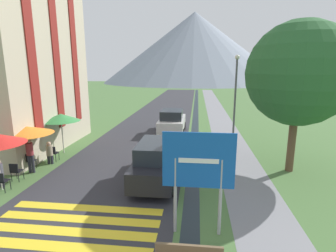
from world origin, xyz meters
TOP-DOWN VIEW (x-y plane):
  - ground_plane at (0.00, 20.00)m, footprint 160.00×160.00m
  - road at (-2.50, 30.00)m, footprint 6.40×60.00m
  - footpath at (3.60, 30.00)m, footprint 2.20×60.00m
  - drainage_channel at (1.20, 30.00)m, footprint 0.60×60.00m
  - crosswalk_marking at (-2.50, 4.21)m, footprint 5.44×2.54m
  - mountain_distant at (-0.12, 96.59)m, footprint 65.70×65.70m
  - hotel_building at (-9.39, 12.00)m, footprint 5.44×9.01m
  - road_sign at (1.40, 4.24)m, footprint 2.09×0.11m
  - parked_car_near at (-0.40, 7.97)m, footprint 1.85×4.58m
  - parked_car_far at (-0.58, 16.95)m, footprint 1.98×4.15m
  - cafe_chair_near_left at (-6.60, 7.14)m, footprint 0.40×0.40m
  - cafe_chair_far_left at (-6.33, 9.75)m, footprint 0.40×0.40m
  - cafe_chair_nearest at (-6.47, 6.10)m, footprint 0.40×0.40m
  - cafe_chair_middle at (-6.84, 8.46)m, footprint 0.40×0.40m
  - cafe_umbrella_middle_orange at (-6.90, 8.65)m, footprint 2.46×2.46m
  - cafe_umbrella_rear_green at (-6.52, 11.21)m, footprint 2.15×2.15m
  - person_standing_terrace at (-6.54, 8.15)m, footprint 0.32×0.32m
  - person_seated_far at (-6.31, 9.39)m, footprint 0.32×0.32m
  - streetlamp at (3.60, 13.21)m, footprint 0.28×0.28m
  - tree_by_path at (5.90, 9.78)m, footprint 4.77×4.77m

SIDE VIEW (x-z plane):
  - ground_plane at x=0.00m, z-range 0.00..0.00m
  - drainage_channel at x=1.20m, z-range 0.00..0.00m
  - road at x=-2.50m, z-range 0.00..0.01m
  - footpath at x=3.60m, z-range 0.00..0.01m
  - crosswalk_marking at x=-2.50m, z-range 0.00..0.01m
  - cafe_chair_near_left at x=-6.60m, z-range 0.09..0.94m
  - cafe_chair_far_left at x=-6.33m, z-range 0.09..0.94m
  - cafe_chair_nearest at x=-6.47m, z-range 0.09..0.94m
  - cafe_chair_middle at x=-6.84m, z-range 0.09..0.94m
  - person_seated_far at x=-6.31m, z-range 0.06..1.27m
  - parked_car_far at x=-0.58m, z-range 0.00..1.82m
  - parked_car_near at x=-0.40m, z-range 0.00..1.82m
  - person_standing_terrace at x=-6.54m, z-range 0.14..1.83m
  - cafe_umbrella_middle_orange at x=-6.90m, z-range 0.90..3.07m
  - road_sign at x=1.40m, z-range 0.51..3.68m
  - cafe_umbrella_rear_green at x=-6.52m, z-range 0.96..3.33m
  - streetlamp at x=3.60m, z-range 0.49..6.21m
  - tree_by_path at x=5.90m, z-range 1.14..8.22m
  - hotel_building at x=-9.39m, z-range 0.44..11.87m
  - mountain_distant at x=-0.12m, z-range 0.00..24.69m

